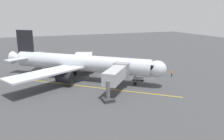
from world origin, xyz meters
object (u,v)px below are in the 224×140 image
at_px(jet_bridge, 117,74).
at_px(ground_crew_marshaller, 172,73).
at_px(ground_crew_wing_walker, 112,74).
at_px(baggage_cart_near_nose, 139,78).
at_px(airplane, 79,63).

height_order(jet_bridge, ground_crew_marshaller, jet_bridge).
bearing_deg(ground_crew_wing_walker, baggage_cart_near_nose, 134.35).
bearing_deg(airplane, jet_bridge, 113.63).
bearing_deg(jet_bridge, baggage_cart_near_nose, -146.75).
height_order(airplane, ground_crew_marshaller, airplane).
bearing_deg(airplane, ground_crew_wing_walker, 169.97).
distance_m(jet_bridge, ground_crew_wing_walker, 10.85).
xyz_separation_m(jet_bridge, baggage_cart_near_nose, (-7.75, -5.08, -3.11)).
relative_size(airplane, baggage_cart_near_nose, 11.59).
bearing_deg(baggage_cart_near_nose, ground_crew_marshaller, -179.53).
distance_m(jet_bridge, baggage_cart_near_nose, 9.78).
distance_m(jet_bridge, ground_crew_marshaller, 18.30).
height_order(airplane, ground_crew_wing_walker, airplane).
bearing_deg(baggage_cart_near_nose, ground_crew_wing_walker, -45.65).
xyz_separation_m(jet_bridge, ground_crew_wing_walker, (-2.90, -10.05, -2.88)).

